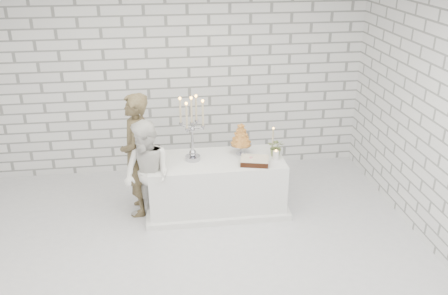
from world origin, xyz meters
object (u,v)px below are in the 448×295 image
at_px(groom, 136,155).
at_px(bride, 147,175).
at_px(cake_table, 216,184).
at_px(croquembouche, 241,138).
at_px(candelabra, 192,129).

relative_size(groom, bride, 1.18).
xyz_separation_m(cake_table, groom, (-1.04, 0.08, 0.46)).
bearing_deg(croquembouche, cake_table, -160.30).
relative_size(bride, croquembouche, 3.14).
xyz_separation_m(bride, croquembouche, (1.26, 0.40, 0.26)).
distance_m(groom, candelabra, 0.82).
bearing_deg(bride, candelabra, 77.39).
xyz_separation_m(cake_table, candelabra, (-0.31, 0.03, 0.81)).
xyz_separation_m(groom, candelabra, (0.74, -0.05, 0.35)).
bearing_deg(croquembouche, groom, -178.07).
height_order(cake_table, croquembouche, croquembouche).
relative_size(groom, croquembouche, 3.69).
bearing_deg(candelabra, croquembouche, 8.64).
relative_size(candelabra, croquembouche, 1.93).
bearing_deg(groom, bride, 22.93).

